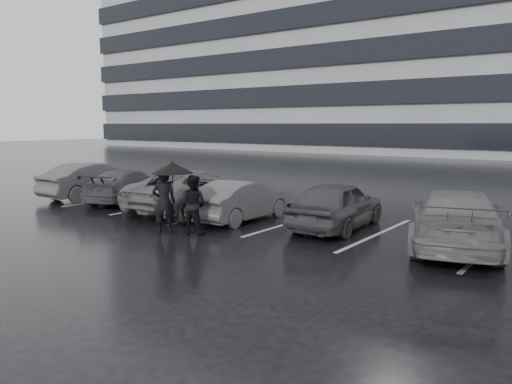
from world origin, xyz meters
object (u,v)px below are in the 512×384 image
object	(u,v)px
car_main	(337,205)
car_west_d	(94,180)
pedestrian_right	(193,204)
car_west_a	(243,200)
car_west_b	(193,190)
car_east	(456,219)
car_west_c	(128,186)
pedestrian_left	(164,202)

from	to	relation	value
car_main	car_west_d	size ratio (longest dim) A/B	0.93
car_west_d	pedestrian_right	world-z (taller)	pedestrian_right
car_west_a	car_west_d	size ratio (longest dim) A/B	0.87
car_west_b	car_west_d	distance (m)	5.54
car_west_b	car_east	world-z (taller)	car_west_b
car_main	car_east	size ratio (longest dim) A/B	0.82
car_main	car_west_c	distance (m)	8.89
car_west_b	car_west_d	bearing A→B (deg)	-5.28
car_main	car_west_b	xyz separation A→B (m)	(-5.38, -0.31, 0.03)
car_west_a	car_west_b	world-z (taller)	car_west_b
car_west_b	pedestrian_right	distance (m)	3.61
car_east	pedestrian_right	bearing A→B (deg)	6.52
car_west_a	car_west_c	distance (m)	5.89
car_west_c	car_east	distance (m)	12.28
car_west_a	car_west_d	xyz separation A→B (m)	(-7.92, 0.22, 0.09)
car_east	car_west_c	bearing A→B (deg)	-16.20
car_west_c	pedestrian_right	size ratio (longest dim) A/B	2.65
car_west_a	car_west_c	world-z (taller)	car_west_a
car_west_c	car_east	world-z (taller)	car_east
pedestrian_left	pedestrian_right	distance (m)	0.82
car_main	pedestrian_right	distance (m)	4.13
car_west_b	car_west_d	xyz separation A→B (m)	(-5.54, -0.05, -0.00)
car_west_c	pedestrian_left	world-z (taller)	pedestrian_left
car_west_d	car_east	size ratio (longest dim) A/B	0.88
car_west_a	car_east	size ratio (longest dim) A/B	0.77
car_west_d	pedestrian_right	bearing A→B (deg)	161.47
car_west_a	pedestrian_right	distance (m)	2.36
pedestrian_left	pedestrian_right	world-z (taller)	pedestrian_left
car_west_c	pedestrian_left	size ratio (longest dim) A/B	2.47
car_west_d	pedestrian_left	xyz separation A→B (m)	(7.32, -3.01, 0.15)
car_east	pedestrian_right	distance (m)	6.81
car_west_b	car_east	distance (m)	8.77
car_main	pedestrian_right	xyz separation A→B (m)	(-2.91, -2.94, 0.12)
car_main	pedestrian_left	bearing A→B (deg)	38.45
car_west_c	pedestrian_left	bearing A→B (deg)	131.55
car_west_a	pedestrian_left	size ratio (longest dim) A/B	2.20
car_east	car_west_d	bearing A→B (deg)	-15.79
car_west_a	pedestrian_left	world-z (taller)	pedestrian_left
car_west_b	car_east	size ratio (longest dim) A/B	1.05
car_west_d	pedestrian_left	distance (m)	7.92
car_west_c	car_west_b	bearing A→B (deg)	161.30
car_west_a	car_east	xyz separation A→B (m)	(6.39, 0.24, 0.09)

